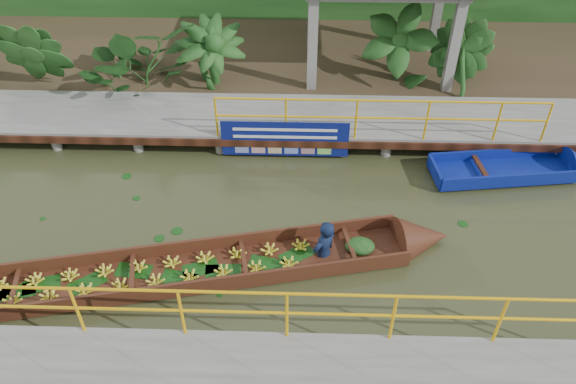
{
  "coord_description": "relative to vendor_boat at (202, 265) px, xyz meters",
  "views": [
    {
      "loc": [
        0.98,
        -8.33,
        8.02
      ],
      "look_at": [
        0.71,
        0.5,
        0.6
      ],
      "focal_mm": 35.0,
      "sensor_mm": 36.0,
      "label": 1
    }
  ],
  "objects": [
    {
      "name": "vendor_boat",
      "position": [
        0.0,
        0.0,
        0.0
      ],
      "size": [
        10.24,
        3.1,
        2.04
      ],
      "rotation": [
        0.0,
        0.0,
        0.21
      ],
      "color": "#3B1F10",
      "rests_on": "ground"
    },
    {
      "name": "moored_blue_boat",
      "position": [
        7.33,
        3.29,
        -0.05
      ],
      "size": [
        3.86,
        1.44,
        0.9
      ],
      "rotation": [
        0.0,
        0.0,
        0.13
      ],
      "color": "navy",
      "rests_on": "ground"
    },
    {
      "name": "ground",
      "position": [
        0.86,
        1.22,
        -0.21
      ],
      "size": [
        80.0,
        80.0,
        0.0
      ],
      "primitive_type": "plane",
      "color": "#2E341A",
      "rests_on": "ground"
    },
    {
      "name": "tropical_plants",
      "position": [
        -0.89,
        6.52,
        1.29
      ],
      "size": [
        14.67,
        1.67,
        2.09
      ],
      "color": "#133C13",
      "rests_on": "ground"
    },
    {
      "name": "far_dock",
      "position": [
        0.88,
        4.65,
        0.27
      ],
      "size": [
        16.0,
        2.06,
        1.66
      ],
      "color": "slate",
      "rests_on": "ground"
    },
    {
      "name": "blue_banner",
      "position": [
        1.44,
        3.7,
        0.35
      ],
      "size": [
        2.98,
        0.04,
        0.93
      ],
      "color": "navy",
      "rests_on": "ground"
    },
    {
      "name": "land_strip",
      "position": [
        0.86,
        8.72,
        0.02
      ],
      "size": [
        30.0,
        8.0,
        0.45
      ],
      "primitive_type": "cube",
      "color": "#302818",
      "rests_on": "ground"
    }
  ]
}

